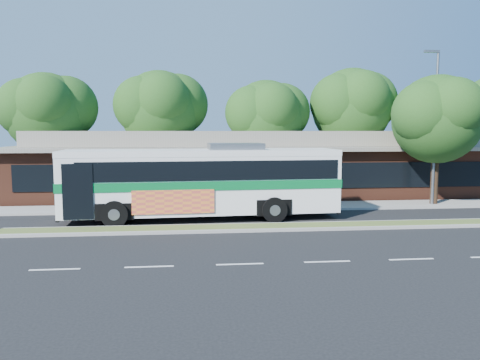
{
  "coord_description": "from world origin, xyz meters",
  "views": [
    {
      "loc": [
        -4.54,
        -20.19,
        4.44
      ],
      "look_at": [
        -2.19,
        2.99,
        2.0
      ],
      "focal_mm": 35.0,
      "sensor_mm": 36.0,
      "label": 1
    }
  ],
  "objects_px": {
    "lamp_post": "(435,123)",
    "sedan": "(117,192)",
    "transit_bus": "(203,177)",
    "sidewalk_tree": "(442,117)"
  },
  "relations": [
    {
      "from": "transit_bus",
      "to": "sedan",
      "type": "distance_m",
      "value": 7.93
    },
    {
      "from": "lamp_post",
      "to": "transit_bus",
      "type": "bearing_deg",
      "value": -168.62
    },
    {
      "from": "lamp_post",
      "to": "sedan",
      "type": "distance_m",
      "value": 19.49
    },
    {
      "from": "lamp_post",
      "to": "transit_bus",
      "type": "relative_size",
      "value": 0.66
    },
    {
      "from": "sedan",
      "to": "sidewalk_tree",
      "type": "bearing_deg",
      "value": -91.58
    },
    {
      "from": "lamp_post",
      "to": "sidewalk_tree",
      "type": "xyz_separation_m",
      "value": [
        0.61,
        0.32,
        0.36
      ]
    },
    {
      "from": "sidewalk_tree",
      "to": "sedan",
      "type": "bearing_deg",
      "value": 171.93
    },
    {
      "from": "lamp_post",
      "to": "sedan",
      "type": "bearing_deg",
      "value": 170.71
    },
    {
      "from": "transit_bus",
      "to": "sidewalk_tree",
      "type": "relative_size",
      "value": 1.78
    },
    {
      "from": "lamp_post",
      "to": "sidewalk_tree",
      "type": "height_order",
      "value": "lamp_post"
    }
  ]
}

